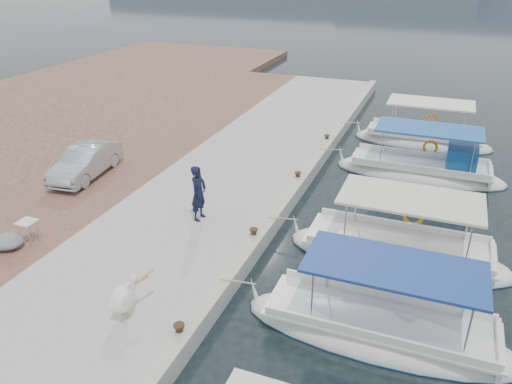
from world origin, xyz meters
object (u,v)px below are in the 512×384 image
fishing_caique_b (378,332)px  fishing_caique_d (421,172)px  pelican (124,298)px  parked_car (85,162)px  fishing_caique_c (397,255)px  fisherman (199,193)px  fishing_caique_e (422,141)px

fishing_caique_b → fishing_caique_d: bearing=89.0°
pelican → parked_car: (-6.72, 6.99, 0.09)m
fishing_caique_c → fisherman: bearing=-173.9°
fishing_caique_b → pelican: 6.60m
fishing_caique_b → fishing_caique_c: 3.94m
fishing_caique_d → parked_car: fishing_caique_d is taller
fishing_caique_e → fisherman: size_ratio=3.48×
fishing_caique_d → parked_car: 14.54m
fisherman → fishing_caique_d: bearing=-37.6°
fishing_caique_c → fisherman: fisherman is taller
fishing_caique_c → fisherman: 6.95m
fisherman → parked_car: 6.35m
fishing_caique_b → fishing_caique_e: same height
fishing_caique_e → pelican: bearing=-109.0°
fishing_caique_d → pelican: 14.73m
fishing_caique_b → fishing_caique_d: same height
fishing_caique_d → fisherman: size_ratio=3.69×
parked_car → fishing_caique_e: bearing=33.2°
fishing_caique_b → fishing_caique_e: bearing=90.4°
fisherman → fishing_caique_b: bearing=-111.6°
pelican → fishing_caique_c: bearing=44.6°
fishing_caique_c → fishing_caique_d: 7.18m
pelican → fishing_caique_d: bearing=64.3°
pelican → fishing_caique_b: bearing=19.1°
fishing_caique_b → fisherman: bearing=154.6°
pelican → fisherman: 5.41m
fishing_caique_c → fishing_caique_e: same height
fishing_caique_d → pelican: fishing_caique_d is taller
fishing_caique_e → pelican: 18.64m
parked_car → fishing_caique_d: bearing=19.1°
fishing_caique_e → pelican: fishing_caique_e is taller
pelican → parked_car: 9.70m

